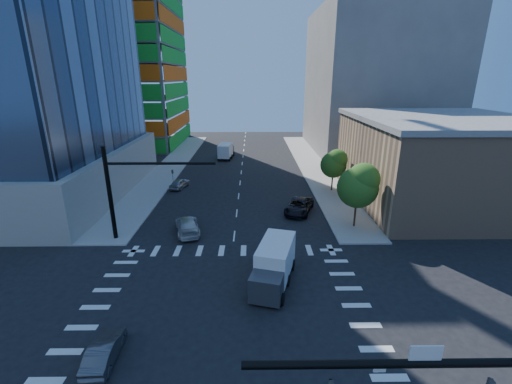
{
  "coord_description": "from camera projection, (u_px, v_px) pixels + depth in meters",
  "views": [
    {
      "loc": [
        1.81,
        -18.81,
        14.99
      ],
      "look_at": [
        2.13,
        8.0,
        5.96
      ],
      "focal_mm": 24.0,
      "sensor_mm": 36.0,
      "label": 1
    }
  ],
  "objects": [
    {
      "name": "box_truck_far",
      "position": [
        226.0,
        152.0,
        66.18
      ],
      "size": [
        2.96,
        5.78,
        2.92
      ],
      "rotation": [
        0.0,
        0.0,
        3.03
      ],
      "color": "black",
      "rests_on": "ground"
    },
    {
      "name": "road_markings",
      "position": [
        225.0,
        316.0,
        22.59
      ],
      "size": [
        20.0,
        20.0,
        0.01
      ],
      "primitive_type": "cube",
      "color": "silver",
      "rests_on": "ground"
    },
    {
      "name": "ground",
      "position": [
        225.0,
        316.0,
        22.59
      ],
      "size": [
        160.0,
        160.0,
        0.0
      ],
      "primitive_type": "plane",
      "color": "black",
      "rests_on": "ground"
    },
    {
      "name": "tree_north",
      "position": [
        335.0,
        163.0,
        46.01
      ],
      "size": [
        3.54,
        3.52,
        5.78
      ],
      "color": "#382316",
      "rests_on": "sidewalk_ne"
    },
    {
      "name": "tree_south",
      "position": [
        360.0,
        185.0,
        34.41
      ],
      "size": [
        4.16,
        4.16,
        6.82
      ],
      "color": "#382316",
      "rests_on": "sidewalk_ne"
    },
    {
      "name": "construction_building",
      "position": [
        115.0,
        30.0,
        73.12
      ],
      "size": [
        25.16,
        34.5,
        70.6
      ],
      "color": "slate",
      "rests_on": "ground"
    },
    {
      "name": "commercial_building",
      "position": [
        440.0,
        160.0,
        42.02
      ],
      "size": [
        20.5,
        22.5,
        10.6
      ],
      "color": "tan",
      "rests_on": "ground"
    },
    {
      "name": "car_nb_far",
      "position": [
        299.0,
        206.0,
        39.68
      ],
      "size": [
        4.37,
        6.18,
        1.57
      ],
      "primitive_type": "imported",
      "rotation": [
        0.0,
        0.0,
        -0.35
      ],
      "color": "black",
      "rests_on": "ground"
    },
    {
      "name": "sidewalk_ne",
      "position": [
        312.0,
        166.0,
        60.61
      ],
      "size": [
        5.0,
        60.0,
        0.15
      ],
      "primitive_type": "cube",
      "color": "gray",
      "rests_on": "ground"
    },
    {
      "name": "bg_building_ne",
      "position": [
        374.0,
        82.0,
        70.54
      ],
      "size": [
        24.0,
        30.0,
        28.0
      ],
      "primitive_type": "cube",
      "color": "slate",
      "rests_on": "ground"
    },
    {
      "name": "car_sb_mid",
      "position": [
        180.0,
        183.0,
        48.48
      ],
      "size": [
        2.59,
        4.32,
        1.38
      ],
      "primitive_type": "imported",
      "rotation": [
        0.0,
        0.0,
        2.89
      ],
      "color": "#96999D",
      "rests_on": "ground"
    },
    {
      "name": "car_sb_cross",
      "position": [
        104.0,
        351.0,
        18.89
      ],
      "size": [
        1.51,
        3.9,
        1.27
      ],
      "primitive_type": "imported",
      "rotation": [
        0.0,
        0.0,
        3.19
      ],
      "color": "#45454A",
      "rests_on": "ground"
    },
    {
      "name": "sidewalk_nw",
      "position": [
        171.0,
        166.0,
        60.34
      ],
      "size": [
        5.0,
        60.0,
        0.15
      ],
      "primitive_type": "cube",
      "color": "gray",
      "rests_on": "ground"
    },
    {
      "name": "box_truck_near",
      "position": [
        273.0,
        269.0,
        25.59
      ],
      "size": [
        3.97,
        6.32,
        3.08
      ],
      "rotation": [
        0.0,
        0.0,
        -0.27
      ],
      "color": "black",
      "rests_on": "ground"
    },
    {
      "name": "car_sb_near",
      "position": [
        187.0,
        225.0,
        34.53
      ],
      "size": [
        3.49,
        5.72,
        1.55
      ],
      "primitive_type": "imported",
      "rotation": [
        0.0,
        0.0,
        3.41
      ],
      "color": "#B7B7B7",
      "rests_on": "ground"
    },
    {
      "name": "signal_mast_nw",
      "position": [
        125.0,
        185.0,
        31.63
      ],
      "size": [
        10.2,
        0.4,
        9.0
      ],
      "color": "black",
      "rests_on": "sidewalk_nw"
    }
  ]
}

